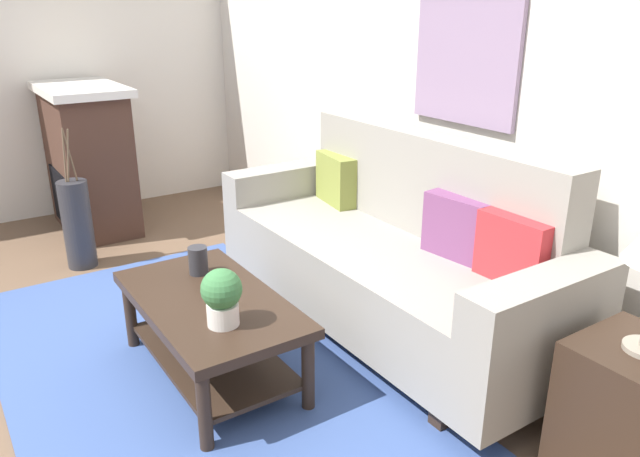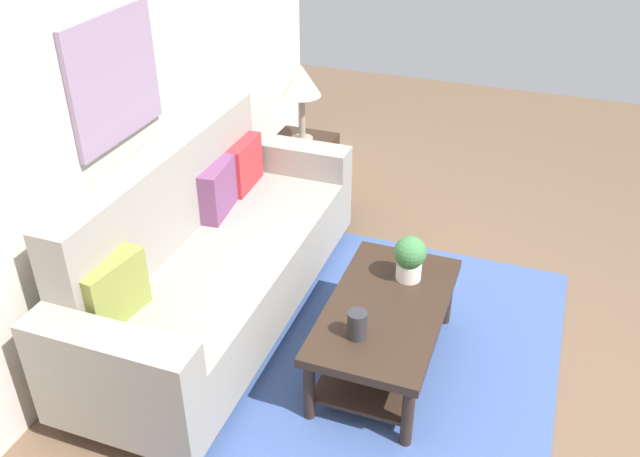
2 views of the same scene
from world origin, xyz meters
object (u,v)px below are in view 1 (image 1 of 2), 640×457
Objects in this scene: throw_pillow_olive at (336,179)px; throw_pillow_plum at (457,227)px; coffee_table at (210,319)px; floor_vase at (78,224)px; potted_plant_tabletop at (222,295)px; couch at (391,255)px; throw_pillow_crimson at (513,250)px; side_table at (631,414)px; fireplace at (89,158)px; framed_painting at (465,61)px; tabletop_vase at (198,260)px.

throw_pillow_olive is 1.00× the size of throw_pillow_plum.
floor_vase is at bearing -173.10° from coffee_table.
couch is at bearing 100.32° from potted_plant_tabletop.
side_table is (0.73, -0.13, -0.40)m from throw_pillow_crimson.
couch is 1.98× the size of fireplace.
throw_pillow_olive is 0.49× the size of framed_painting.
side_table is at bearing 28.74° from tabletop_vase.
throw_pillow_olive and throw_pillow_plum have the same top height.
fireplace is at bearing 179.77° from tabletop_vase.
tabletop_vase is (-1.08, -1.12, -0.18)m from throw_pillow_crimson.
side_table is (2.16, -0.13, -0.40)m from throw_pillow_olive.
throw_pillow_plum is at bearing 82.81° from potted_plant_tabletop.
throw_pillow_crimson is 3.49m from fireplace.
couch is 15.66× the size of tabletop_vase.
throw_pillow_crimson is 1.56m from tabletop_vase.
potted_plant_tabletop is (0.56, -0.12, 0.07)m from tabletop_vase.
coffee_table is at bearing -93.77° from couch.
potted_plant_tabletop is at bearing -82.68° from framed_painting.
potted_plant_tabletop is 1.82m from framed_painting.
throw_pillow_plum is 0.31× the size of fireplace.
coffee_table is at bearing -123.54° from throw_pillow_crimson.
floor_vase is (-1.83, -1.28, -0.12)m from couch.
throw_pillow_olive is 1.44m from throw_pillow_crimson.
throw_pillow_olive is at bearing 107.84° from tabletop_vase.
side_table is 0.77× the size of framed_painting.
throw_pillow_crimson is 0.49× the size of framed_painting.
throw_pillow_olive is 1.08m from throw_pillow_plum.
throw_pillow_plum reaches higher than side_table.
floor_vase is (-1.76, -0.21, -0.00)m from coffee_table.
framed_painting is at bearing 162.06° from side_table.
throw_pillow_olive reaches higher than floor_vase.
throw_pillow_plum is 2.63m from floor_vase.
couch is 3.69× the size of floor_vase.
potted_plant_tabletop is at bearing -10.27° from coffee_table.
framed_painting reaches higher than potted_plant_tabletop.
throw_pillow_plum is at bearing 32.64° from floor_vase.
couch is at bearing 34.90° from floor_vase.
coffee_table is at bearing 6.90° from floor_vase.
throw_pillow_olive is 0.33× the size of coffee_table.
framed_painting is (-0.72, 0.34, 0.78)m from throw_pillow_crimson.
framed_painting reaches higher than throw_pillow_crimson.
framed_painting is at bearing 154.61° from throw_pillow_crimson.
potted_plant_tabletop reaches higher than tabletop_vase.
throw_pillow_crimson is at bearing 67.41° from potted_plant_tabletop.
fireplace is (-1.87, -1.11, -0.09)m from throw_pillow_olive.
floor_vase is 0.85× the size of framed_painting.
couch reaches higher than throw_pillow_olive.
tabletop_vase is (-0.72, -1.12, -0.18)m from throw_pillow_plum.
potted_plant_tabletop reaches higher than side_table.
floor_vase is (-3.28, -1.28, 0.03)m from side_table.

